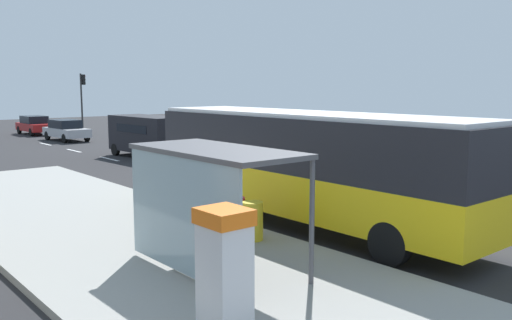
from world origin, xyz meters
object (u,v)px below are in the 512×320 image
Objects in this scene: white_van at (147,133)px; ticket_machine at (225,270)px; bus at (305,161)px; sedan_far at (66,130)px; traffic_light_near_side at (82,94)px; recycling_bin_red at (235,216)px; bus_shelter at (203,179)px; sedan_near at (35,125)px; recycling_bin_yellow at (252,221)px.

ticket_machine is at bearing -115.94° from white_van.
sedan_far is (4.01, 28.38, -1.05)m from bus.
sedan_far is 6.09m from traffic_light_near_side.
traffic_light_near_side reaches higher than recycling_bin_red.
bus_shelter is (1.35, 2.51, 0.93)m from ticket_machine.
sedan_far is at bearing -90.02° from sedan_near.
sedan_near is 40.81m from ticket_machine.
sedan_far is 1.12× the size of bus_shelter.
recycling_bin_red is (0.00, 0.70, 0.00)m from recycling_bin_yellow.
traffic_light_near_side reaches higher than ticket_machine.
ticket_machine is 5.63m from recycling_bin_red.
bus reaches higher than sedan_far.
sedan_near is at bearing 89.98° from sedan_far.
recycling_bin_red is at bearing -106.43° from traffic_light_near_side.
recycling_bin_yellow is (-6.50, -35.92, -0.14)m from sedan_near.
white_van reaches higher than sedan_near.
sedan_far reaches higher than recycling_bin_yellow.
bus_shelter is at bearing -140.57° from recycling_bin_red.
white_van is 19.94m from bus_shelter.
ticket_machine is (-10.06, -32.70, 0.38)m from sedan_far.
white_van is 22.77m from ticket_machine.
bus_shelter is (-4.70, -1.81, 0.25)m from bus.
white_van is at bearing 68.38° from recycling_bin_red.
sedan_far is at bearing 81.96° from bus.
sedan_near is at bearing 79.54° from recycling_bin_red.
bus is 2.22× the size of traffic_light_near_side.
ticket_machine is 2.04× the size of recycling_bin_yellow.
sedan_far is 4.72× the size of recycling_bin_yellow.
sedan_near and sedan_far have the same top height.
bus is at bearing 21.05° from bus_shelter.
sedan_near is 4.69m from traffic_light_near_side.
sedan_near is (0.10, 19.08, -0.55)m from white_van.
ticket_machine is at bearing -104.27° from sedan_near.
recycling_bin_yellow is 0.24× the size of bus_shelter.
recycling_bin_yellow is at bearing 45.57° from ticket_machine.
bus is 2.84m from recycling_bin_yellow.
bus is 11.60× the size of recycling_bin_red.
sedan_near reaches higher than recycling_bin_yellow.
recycling_bin_yellow is at bearing -110.80° from white_van.
sedan_far is at bearing -125.28° from traffic_light_near_side.
bus is 28.68m from sedan_far.
ticket_machine reaches higher than recycling_bin_yellow.
white_van is (3.91, 16.16, -0.50)m from bus.
recycling_bin_yellow is at bearing -164.50° from bus.
sedan_near is (4.01, 35.23, -1.05)m from bus.
traffic_light_near_side reaches higher than bus.
ticket_machine is 39.58m from traffic_light_near_side.
ticket_machine is 0.39× the size of traffic_light_near_side.
recycling_bin_yellow is (3.56, 3.63, -0.52)m from ticket_machine.
traffic_light_near_side is (13.26, 37.23, 2.14)m from ticket_machine.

